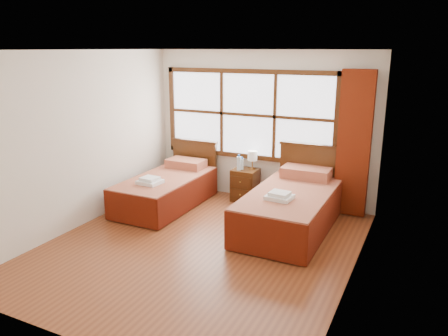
% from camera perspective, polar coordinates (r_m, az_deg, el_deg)
% --- Properties ---
extents(floor, '(4.50, 4.50, 0.00)m').
position_cam_1_polar(floor, '(6.07, -3.16, -10.21)').
color(floor, brown).
rests_on(floor, ground).
extents(ceiling, '(4.50, 4.50, 0.00)m').
position_cam_1_polar(ceiling, '(5.47, -3.58, 15.15)').
color(ceiling, white).
rests_on(ceiling, wall_back).
extents(wall_back, '(4.00, 0.00, 4.00)m').
position_cam_1_polar(wall_back, '(7.63, 4.95, 5.38)').
color(wall_back, silver).
rests_on(wall_back, floor).
extents(wall_left, '(0.00, 4.50, 4.50)m').
position_cam_1_polar(wall_left, '(6.82, -18.22, 3.45)').
color(wall_left, silver).
rests_on(wall_left, floor).
extents(wall_right, '(0.00, 4.50, 4.50)m').
position_cam_1_polar(wall_right, '(5.00, 17.09, -0.64)').
color(wall_right, silver).
rests_on(wall_right, floor).
extents(window, '(3.16, 0.06, 1.56)m').
position_cam_1_polar(window, '(7.66, 3.13, 6.97)').
color(window, white).
rests_on(window, wall_back).
extents(curtain, '(0.50, 0.16, 2.30)m').
position_cam_1_polar(curtain, '(7.11, 16.63, 2.98)').
color(curtain, maroon).
rests_on(curtain, wall_back).
extents(bed_left, '(1.00, 2.02, 0.97)m').
position_cam_1_polar(bed_left, '(7.54, -7.38, -2.68)').
color(bed_left, '#40220D').
rests_on(bed_left, floor).
extents(bed_right, '(1.13, 2.19, 1.10)m').
position_cam_1_polar(bed_right, '(6.63, 8.87, -4.96)').
color(bed_right, '#40220D').
rests_on(bed_right, floor).
extents(nightstand, '(0.43, 0.43, 0.57)m').
position_cam_1_polar(nightstand, '(7.71, 2.77, -2.23)').
color(nightstand, '#48270F').
rests_on(nightstand, floor).
extents(towels_left, '(0.38, 0.34, 0.11)m').
position_cam_1_polar(towels_left, '(7.10, -9.65, -1.66)').
color(towels_left, white).
rests_on(towels_left, bed_left).
extents(towels_right, '(0.37, 0.33, 0.10)m').
position_cam_1_polar(towels_right, '(6.13, 7.26, -3.65)').
color(towels_right, white).
rests_on(towels_right, bed_right).
extents(lamp, '(0.16, 0.16, 0.32)m').
position_cam_1_polar(lamp, '(7.63, 3.75, 1.55)').
color(lamp, '#B97F3B').
rests_on(lamp, nightstand).
extents(bottle_near, '(0.07, 0.07, 0.27)m').
position_cam_1_polar(bottle_near, '(7.56, 1.96, 0.64)').
color(bottle_near, '#C3EAFB').
rests_on(bottle_near, nightstand).
extents(bottle_far, '(0.06, 0.06, 0.22)m').
position_cam_1_polar(bottle_far, '(7.60, 2.36, 0.55)').
color(bottle_far, '#C3EAFB').
rests_on(bottle_far, nightstand).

